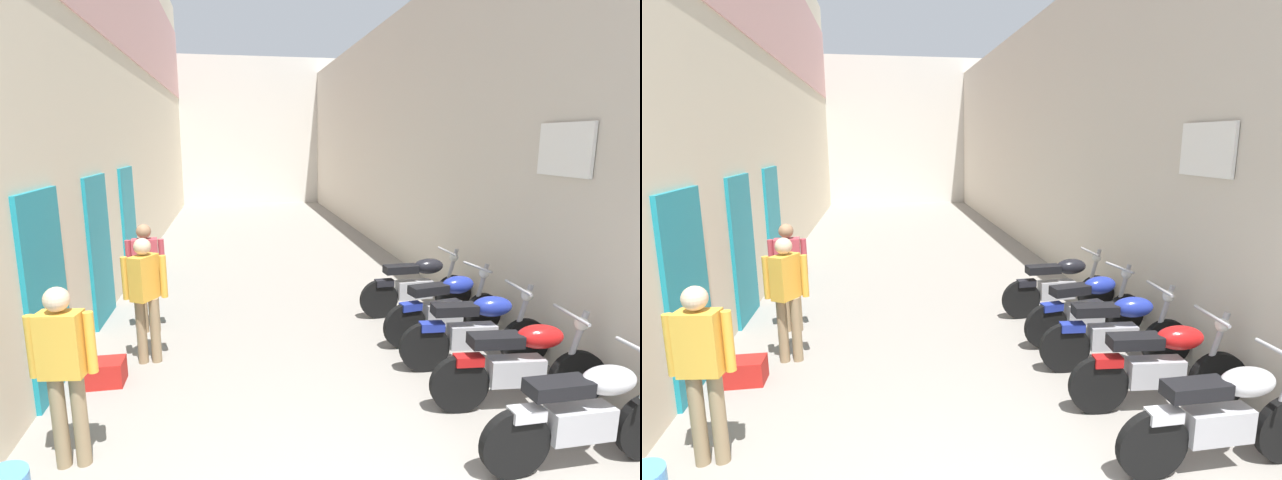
# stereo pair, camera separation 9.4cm
# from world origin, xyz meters

# --- Properties ---
(ground_plane) EXTENTS (35.22, 35.22, 0.00)m
(ground_plane) POSITION_xyz_m (0.00, 7.61, 0.00)
(ground_plane) COLOR gray
(building_left) EXTENTS (0.45, 19.22, 7.83)m
(building_left) POSITION_xyz_m (-3.06, 9.56, 3.94)
(building_left) COLOR beige
(building_left) RESTS_ON ground
(building_right) EXTENTS (0.45, 19.22, 5.51)m
(building_right) POSITION_xyz_m (3.07, 9.61, 2.75)
(building_right) COLOR beige
(building_right) RESTS_ON ground
(building_far_end) EXTENTS (8.75, 2.00, 6.11)m
(building_far_end) POSITION_xyz_m (0.00, 20.22, 3.06)
(building_far_end) COLOR beige
(building_far_end) RESTS_ON ground
(motorcycle_nearest) EXTENTS (1.85, 0.58, 1.04)m
(motorcycle_nearest) POSITION_xyz_m (1.93, 1.19, 0.50)
(motorcycle_nearest) COLOR black
(motorcycle_nearest) RESTS_ON ground
(motorcycle_second) EXTENTS (1.85, 0.58, 1.04)m
(motorcycle_second) POSITION_xyz_m (1.93, 2.12, 0.50)
(motorcycle_second) COLOR black
(motorcycle_second) RESTS_ON ground
(motorcycle_third) EXTENTS (1.85, 0.58, 1.04)m
(motorcycle_third) POSITION_xyz_m (1.93, 3.03, 0.50)
(motorcycle_third) COLOR black
(motorcycle_third) RESTS_ON ground
(motorcycle_fourth) EXTENTS (1.84, 0.58, 1.04)m
(motorcycle_fourth) POSITION_xyz_m (1.93, 3.88, 0.50)
(motorcycle_fourth) COLOR black
(motorcycle_fourth) RESTS_ON ground
(motorcycle_fifth) EXTENTS (1.85, 0.58, 1.04)m
(motorcycle_fifth) POSITION_xyz_m (1.93, 4.91, 0.50)
(motorcycle_fifth) COLOR black
(motorcycle_fifth) RESTS_ON ground
(pedestrian_by_doorway) EXTENTS (0.52, 0.24, 1.57)m
(pedestrian_by_doorway) POSITION_xyz_m (-2.27, 1.99, 0.92)
(pedestrian_by_doorway) COLOR #8C7251
(pedestrian_by_doorway) RESTS_ON ground
(pedestrian_mid_alley) EXTENTS (0.52, 0.39, 1.57)m
(pedestrian_mid_alley) POSITION_xyz_m (-1.94, 3.92, 0.92)
(pedestrian_mid_alley) COLOR #8C7251
(pedestrian_mid_alley) RESTS_ON ground
(pedestrian_further_down) EXTENTS (0.52, 0.24, 1.57)m
(pedestrian_further_down) POSITION_xyz_m (-2.09, 4.94, 0.92)
(pedestrian_further_down) COLOR #8C7251
(pedestrian_further_down) RESTS_ON ground
(plastic_crate) EXTENTS (0.44, 0.32, 0.28)m
(plastic_crate) POSITION_xyz_m (-2.36, 3.42, 0.14)
(plastic_crate) COLOR red
(plastic_crate) RESTS_ON ground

